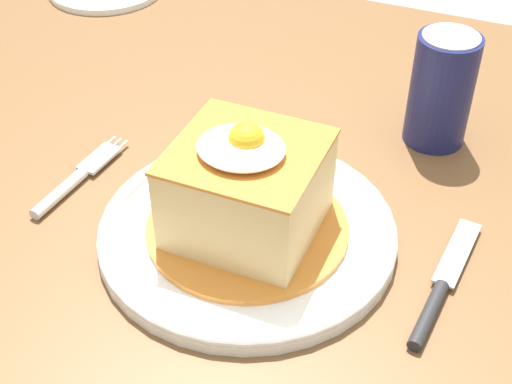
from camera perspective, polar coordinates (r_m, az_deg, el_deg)
The scene contains 6 objects.
dining_table at distance 0.81m, azimuth 4.21°, elevation -5.98°, with size 1.25×0.89×0.77m.
main_plate at distance 0.67m, azimuth -0.68°, elevation -3.06°, with size 0.27×0.27×0.02m.
sandwich_meal at distance 0.64m, azimuth -0.72°, elevation 0.02°, with size 0.19×0.19×0.12m.
fork at distance 0.75m, azimuth -14.21°, elevation 0.81°, with size 0.03×0.14×0.01m.
knife at distance 0.63m, azimuth 14.08°, elevation -7.91°, with size 0.03×0.17×0.01m.
soda_can at distance 0.79m, azimuth 14.38°, elevation 7.80°, with size 0.07×0.07×0.12m.
Camera 1 is at (0.17, -0.54, 1.23)m, focal length 50.84 mm.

